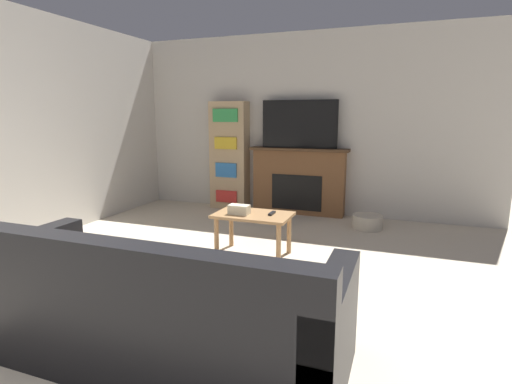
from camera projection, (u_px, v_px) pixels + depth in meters
wall_back at (294, 125)px, 6.10m from camera, size 5.95×0.06×2.70m
wall_side at (39, 128)px, 4.77m from camera, size 0.06×5.70×2.70m
fireplace at (298, 181)px, 6.09m from camera, size 1.50×0.28×1.01m
tv at (299, 124)px, 5.90m from camera, size 1.14×0.03×0.71m
couch at (154, 313)px, 2.46m from camera, size 2.33×0.91×0.86m
coffee_table at (253, 220)px, 4.28m from camera, size 0.81×0.50×0.46m
tissue_box at (239, 210)px, 4.24m from camera, size 0.22×0.12×0.10m
remote_control at (272, 213)px, 4.23m from camera, size 0.04×0.15×0.02m
bookshelf at (229, 156)px, 6.39m from camera, size 0.60×0.29×1.70m
storage_basket at (368, 222)px, 5.33m from camera, size 0.39×0.39×0.19m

